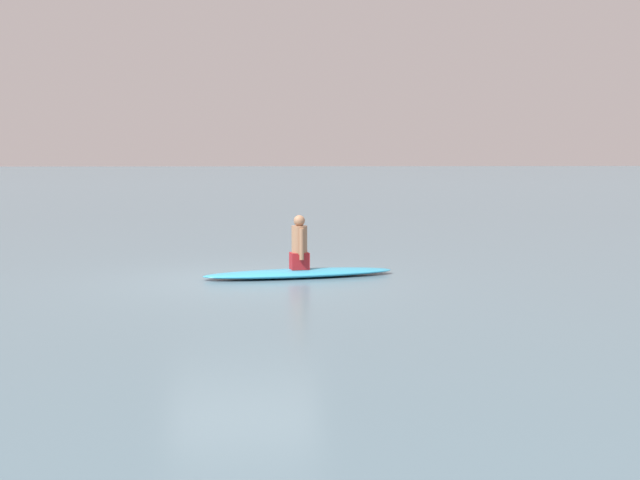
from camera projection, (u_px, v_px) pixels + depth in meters
The scene contains 3 objects.
ground_plane at pixel (243, 282), 13.33m from camera, with size 400.00×400.00×0.00m, color slate.
surfboard at pixel (299, 273), 13.85m from camera, with size 3.33×0.72×0.14m, color #339EC6.
person_paddler at pixel (299, 245), 13.80m from camera, with size 0.35×0.41×0.93m.
Camera 1 is at (-0.05, 13.25, 2.03)m, focal length 45.19 mm.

